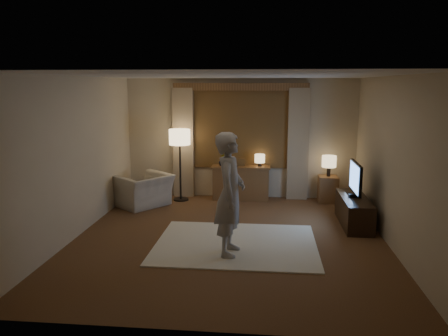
# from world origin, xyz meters

# --- Properties ---
(room) EXTENTS (5.04, 5.54, 2.64)m
(room) POSITION_xyz_m (0.00, 0.50, 1.33)
(room) COLOR brown
(room) RESTS_ON ground
(rug) EXTENTS (2.50, 2.00, 0.02)m
(rug) POSITION_xyz_m (0.13, -0.27, 0.01)
(rug) COLOR beige
(rug) RESTS_ON floor
(sideboard) EXTENTS (1.20, 0.40, 0.70)m
(sideboard) POSITION_xyz_m (0.04, 2.50, 0.35)
(sideboard) COLOR brown
(sideboard) RESTS_ON floor
(picture_frame) EXTENTS (0.16, 0.02, 0.20)m
(picture_frame) POSITION_xyz_m (0.04, 2.50, 0.80)
(picture_frame) COLOR brown
(picture_frame) RESTS_ON sideboard
(plant) EXTENTS (0.17, 0.13, 0.30)m
(plant) POSITION_xyz_m (-0.36, 2.50, 0.85)
(plant) COLOR #999999
(plant) RESTS_ON sideboard
(table_lamp_sideboard) EXTENTS (0.22, 0.22, 0.30)m
(table_lamp_sideboard) POSITION_xyz_m (0.44, 2.50, 0.90)
(table_lamp_sideboard) COLOR black
(table_lamp_sideboard) RESTS_ON sideboard
(floor_lamp) EXTENTS (0.45, 0.45, 1.54)m
(floor_lamp) POSITION_xyz_m (-1.26, 2.29, 1.29)
(floor_lamp) COLOR black
(floor_lamp) RESTS_ON floor
(armchair) EXTENTS (1.31, 1.33, 0.65)m
(armchair) POSITION_xyz_m (-1.92, 1.76, 0.33)
(armchair) COLOR beige
(armchair) RESTS_ON floor
(side_table) EXTENTS (0.40, 0.40, 0.56)m
(side_table) POSITION_xyz_m (1.89, 2.45, 0.28)
(side_table) COLOR brown
(side_table) RESTS_ON floor
(table_lamp_side) EXTENTS (0.30, 0.30, 0.44)m
(table_lamp_side) POSITION_xyz_m (1.89, 2.45, 0.87)
(table_lamp_side) COLOR black
(table_lamp_side) RESTS_ON side_table
(tv_stand) EXTENTS (0.45, 1.40, 0.50)m
(tv_stand) POSITION_xyz_m (2.15, 0.94, 0.25)
(tv_stand) COLOR black
(tv_stand) RESTS_ON floor
(tv) EXTENTS (0.21, 0.87, 0.63)m
(tv) POSITION_xyz_m (2.15, 0.94, 0.85)
(tv) COLOR black
(tv) RESTS_ON tv_stand
(person) EXTENTS (0.48, 0.68, 1.79)m
(person) POSITION_xyz_m (0.07, -0.68, 0.92)
(person) COLOR #B0A9A2
(person) RESTS_ON rug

